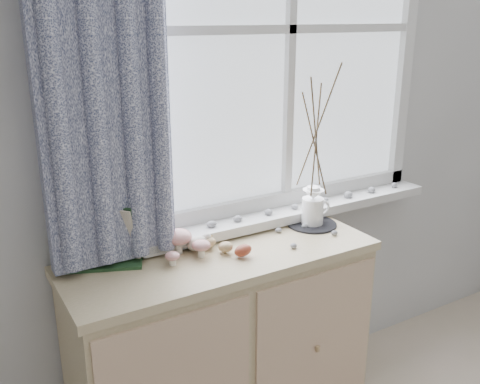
{
  "coord_description": "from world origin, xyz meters",
  "views": [
    {
      "loc": [
        -1.03,
        0.14,
        1.7
      ],
      "look_at": [
        -0.1,
        1.7,
        1.1
      ],
      "focal_mm": 40.0,
      "sensor_mm": 36.0,
      "label": 1
    }
  ],
  "objects_px": {
    "botanical_book": "(102,240)",
    "twig_pitcher": "(316,133)",
    "sideboard": "(224,350)",
    "toadstool_cluster": "(183,242)"
  },
  "relations": [
    {
      "from": "botanical_book",
      "to": "toadstool_cluster",
      "type": "relative_size",
      "value": 1.78
    },
    {
      "from": "sideboard",
      "to": "toadstool_cluster",
      "type": "relative_size",
      "value": 6.57
    },
    {
      "from": "toadstool_cluster",
      "to": "twig_pitcher",
      "type": "bearing_deg",
      "value": -0.37
    },
    {
      "from": "botanical_book",
      "to": "twig_pitcher",
      "type": "relative_size",
      "value": 0.47
    },
    {
      "from": "sideboard",
      "to": "toadstool_cluster",
      "type": "distance_m",
      "value": 0.5
    },
    {
      "from": "toadstool_cluster",
      "to": "twig_pitcher",
      "type": "xyz_separation_m",
      "value": [
        0.6,
        -0.0,
        0.34
      ]
    },
    {
      "from": "botanical_book",
      "to": "sideboard",
      "type": "bearing_deg",
      "value": 8.92
    },
    {
      "from": "botanical_book",
      "to": "twig_pitcher",
      "type": "height_order",
      "value": "twig_pitcher"
    },
    {
      "from": "sideboard",
      "to": "twig_pitcher",
      "type": "distance_m",
      "value": 0.95
    },
    {
      "from": "botanical_book",
      "to": "twig_pitcher",
      "type": "xyz_separation_m",
      "value": [
        0.89,
        -0.04,
        0.29
      ]
    }
  ]
}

